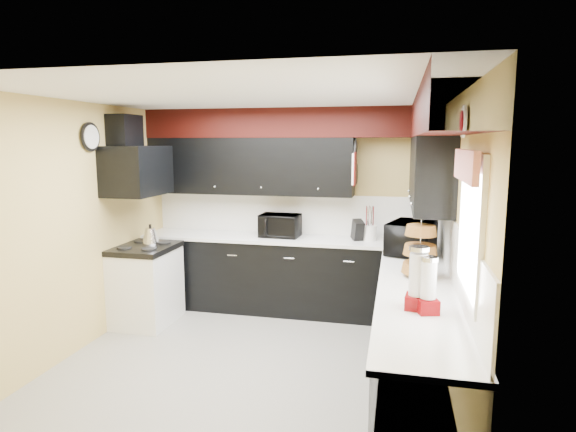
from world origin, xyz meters
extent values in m
plane|color=gray|center=(0.00, 0.00, 0.00)|extent=(3.60, 3.60, 0.00)
cube|color=#E0C666|center=(0.00, 1.80, 1.25)|extent=(3.60, 0.06, 2.50)
cube|color=#E0C666|center=(1.80, 0.00, 1.25)|extent=(0.06, 3.60, 2.50)
cube|color=#E0C666|center=(-1.80, 0.00, 1.25)|extent=(0.06, 3.60, 2.50)
cube|color=white|center=(0.00, 0.00, 2.50)|extent=(3.60, 3.60, 0.06)
cube|color=black|center=(0.00, 1.50, 0.45)|extent=(3.60, 0.60, 0.90)
cube|color=black|center=(1.50, -0.30, 0.45)|extent=(0.60, 3.00, 0.90)
cube|color=white|center=(0.00, 1.50, 0.92)|extent=(3.62, 0.64, 0.04)
cube|color=white|center=(1.50, -0.30, 0.92)|extent=(0.64, 3.02, 0.04)
cube|color=white|center=(0.00, 1.79, 1.19)|extent=(3.60, 0.02, 0.50)
cube|color=white|center=(1.79, 0.00, 1.19)|extent=(0.02, 3.60, 0.50)
cube|color=black|center=(-0.50, 1.62, 1.80)|extent=(2.60, 0.35, 0.70)
cube|color=black|center=(1.62, 0.90, 1.80)|extent=(0.35, 1.80, 0.70)
cube|color=black|center=(0.00, 1.62, 2.33)|extent=(3.60, 0.36, 0.35)
cube|color=black|center=(1.62, -0.18, 2.33)|extent=(0.36, 3.24, 0.35)
cube|color=white|center=(-1.50, 0.75, 0.43)|extent=(0.60, 0.75, 0.86)
cube|color=black|center=(-1.50, 0.75, 0.89)|extent=(0.62, 0.77, 0.06)
cube|color=black|center=(-1.55, 0.75, 1.78)|extent=(0.50, 0.78, 0.55)
cube|color=black|center=(-1.68, 0.75, 2.20)|extent=(0.24, 0.40, 0.40)
cube|color=red|center=(1.73, -0.90, 1.95)|extent=(0.04, 0.88, 0.20)
cube|color=white|center=(0.83, 1.30, 1.80)|extent=(0.03, 0.26, 0.35)
imported|color=black|center=(-0.09, 1.52, 1.08)|extent=(0.50, 0.42, 0.28)
imported|color=black|center=(1.47, 0.94, 1.11)|extent=(0.56, 0.70, 0.33)
cylinder|color=white|center=(1.01, 1.54, 1.03)|extent=(0.20, 0.20, 0.18)
cube|color=black|center=(0.87, 1.50, 1.06)|extent=(0.16, 0.18, 0.24)
camera|label=1|loc=(1.30, -4.16, 2.10)|focal=30.00mm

